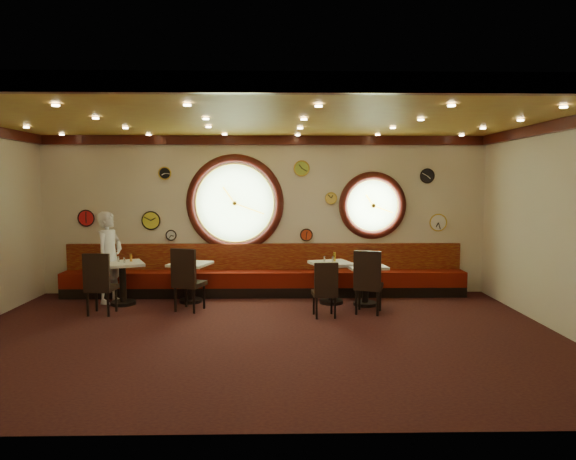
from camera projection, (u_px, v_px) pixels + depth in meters
The scene contains 47 objects.
floor at pixel (260, 336), 7.61m from camera, with size 9.00×6.00×0.00m, color black.
ceiling at pixel (259, 117), 7.31m from camera, with size 9.00×6.00×0.02m, color gold.
wall_back at pixel (265, 215), 10.45m from camera, with size 9.00×0.02×3.20m, color beige.
wall_front at pixel (247, 258), 4.47m from camera, with size 9.00×0.02×3.20m, color beige.
wall_right at pixel (565, 228), 7.55m from camera, with size 0.02×6.00×3.20m, color beige.
molding_back at pixel (264, 140), 10.26m from camera, with size 9.00×0.10×0.18m, color #350D09.
molding_front at pixel (246, 83), 4.38m from camera, with size 9.00×0.10×0.18m, color #350D09.
molding_right at pixel (567, 124), 7.41m from camera, with size 0.10×6.00×0.18m, color #350D09.
banquette_base at pixel (265, 291), 10.30m from camera, with size 8.00×0.55×0.20m, color black.
banquette_seat at pixel (265, 278), 10.28m from camera, with size 8.00×0.55×0.30m, color #5D0F08.
banquette_back at pixel (265, 257), 10.46m from camera, with size 8.00×0.10×0.55m, color #60070C.
porthole_left_glass at pixel (235, 203), 10.41m from camera, with size 1.66×1.66×0.02m, color #89B16A.
porthole_left_frame at pixel (235, 203), 10.39m from camera, with size 1.98×1.98×0.18m, color #350D09.
porthole_left_ring at pixel (235, 203), 10.36m from camera, with size 1.61×1.61×0.03m, color gold.
porthole_right_glass at pixel (372, 205), 10.47m from camera, with size 1.10×1.10×0.02m, color #89B16A.
porthole_right_frame at pixel (372, 205), 10.45m from camera, with size 1.38×1.38×0.18m, color #350D09.
porthole_right_ring at pixel (373, 206), 10.42m from camera, with size 1.09×1.09×0.03m, color gold.
wall_clock_0 at pixel (331, 198), 10.40m from camera, with size 0.22×0.22×0.03m, color #E6C54C.
wall_clock_1 at pixel (302, 168), 10.33m from camera, with size 0.30×0.30×0.03m, color #99B638.
wall_clock_2 at pixel (165, 173), 10.29m from camera, with size 0.24×0.24×0.03m, color black.
wall_clock_3 at pixel (438, 223), 10.49m from camera, with size 0.34×0.34×0.03m, color white.
wall_clock_4 at pixel (171, 235), 10.41m from camera, with size 0.20×0.20×0.03m, color silver.
wall_clock_5 at pixel (151, 221), 10.37m from camera, with size 0.36×0.36×0.03m, color yellow.
wall_clock_6 at pixel (86, 218), 10.34m from camera, with size 0.32×0.32×0.03m, color red.
wall_clock_7 at pixel (306, 235), 10.46m from camera, with size 0.24×0.24×0.03m, color red.
wall_clock_8 at pixel (427, 176), 10.40m from camera, with size 0.28×0.28×0.03m, color black.
table_a at pixel (123, 278), 9.50m from camera, with size 0.95×0.95×0.79m.
table_b at pixel (190, 277), 9.70m from camera, with size 0.85×0.85×0.76m.
table_c at pixel (331, 277), 9.62m from camera, with size 0.88×0.88×0.78m.
table_d at pixel (365, 280), 9.45m from camera, with size 0.77×0.77×0.75m.
chair_a at pixel (99, 280), 8.72m from camera, with size 0.48×0.48×0.67m.
chair_b at pixel (187, 275), 8.98m from camera, with size 0.60×0.60×0.69m.
chair_c at pixel (325, 286), 8.56m from camera, with size 0.43×0.43×0.59m.
chair_d at pixel (368, 278), 8.79m from camera, with size 0.58×0.58×0.69m.
condiment_a_salt at pixel (118, 259), 9.55m from camera, with size 0.04×0.04×0.10m, color #BBBBC0.
condiment_b_salt at pixel (187, 260), 9.76m from camera, with size 0.03×0.03×0.10m, color silver.
condiment_c_salt at pixel (324, 259), 9.65m from camera, with size 0.04×0.04×0.10m, color silver.
condiment_d_salt at pixel (359, 262), 9.48m from camera, with size 0.04×0.04×0.10m, color silver.
condiment_a_pepper at pixel (124, 260), 9.41m from camera, with size 0.04×0.04×0.10m, color silver.
condiment_b_pepper at pixel (189, 261), 9.65m from camera, with size 0.03×0.03×0.09m, color silver.
condiment_c_pepper at pixel (333, 259), 9.60m from camera, with size 0.04×0.04×0.11m, color silver.
condiment_d_pepper at pixel (368, 263), 9.41m from camera, with size 0.03×0.03×0.09m, color #B9BABE.
condiment_a_bottle at pixel (131, 258), 9.58m from camera, with size 0.05×0.05×0.15m, color gold.
condiment_b_bottle at pixel (194, 258), 9.71m from camera, with size 0.05×0.05×0.16m, color gold.
condiment_c_bottle at pixel (334, 257), 9.68m from camera, with size 0.06×0.06×0.18m, color yellow.
condiment_d_bottle at pixel (370, 260), 9.49m from camera, with size 0.05×0.05×0.17m, color gold.
waiter at pixel (109, 257), 9.66m from camera, with size 0.63×0.41×1.72m, color white.
Camera 1 is at (0.27, -7.44, 2.26)m, focal length 32.00 mm.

